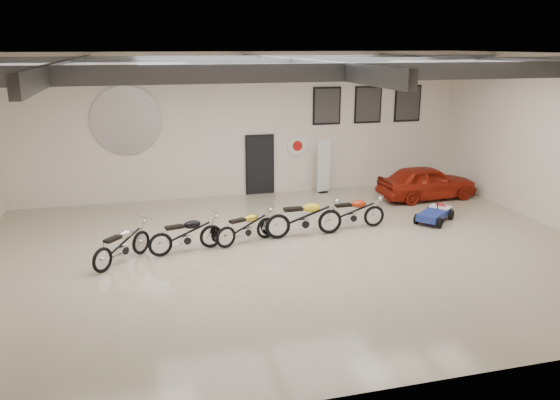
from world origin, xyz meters
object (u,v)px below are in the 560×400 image
object	(u,v)px
go_kart	(436,210)
vintage_car	(427,182)
motorcycle_black	(186,233)
banner_stand	(324,167)
motorcycle_red	(353,212)
motorcycle_gold	(246,226)
motorcycle_yellow	(304,217)
motorcycle_silver	(122,244)

from	to	relation	value
go_kart	vintage_car	distance (m)	2.53
go_kart	motorcycle_black	bearing A→B (deg)	146.07
banner_stand	go_kart	distance (m)	4.66
go_kart	motorcycle_red	bearing A→B (deg)	141.70
motorcycle_red	vintage_car	bearing A→B (deg)	31.90
motorcycle_gold	motorcycle_yellow	distance (m)	1.70
banner_stand	go_kart	size ratio (longest dim) A/B	1.08
motorcycle_yellow	banner_stand	bearing A→B (deg)	63.01
motorcycle_red	go_kart	xyz separation A→B (m)	(2.78, 0.05, -0.19)
vintage_car	motorcycle_red	bearing A→B (deg)	118.81
motorcycle_silver	motorcycle_black	bearing A→B (deg)	-35.79
banner_stand	motorcycle_silver	bearing A→B (deg)	-158.20
motorcycle_red	vintage_car	size ratio (longest dim) A/B	0.57
motorcycle_silver	motorcycle_red	world-z (taller)	motorcycle_red
banner_stand	motorcycle_yellow	size ratio (longest dim) A/B	0.87
motorcycle_silver	motorcycle_black	world-z (taller)	motorcycle_black
motorcycle_black	motorcycle_red	bearing A→B (deg)	-5.06
motorcycle_black	vintage_car	xyz separation A→B (m)	(8.64, 3.04, 0.09)
motorcycle_silver	motorcycle_black	xyz separation A→B (m)	(1.59, 0.34, 0.01)
motorcycle_black	motorcycle_gold	size ratio (longest dim) A/B	1.06
go_kart	motorcycle_yellow	bearing A→B (deg)	145.01
motorcycle_gold	go_kart	world-z (taller)	motorcycle_gold
banner_stand	motorcycle_red	bearing A→B (deg)	-111.28
motorcycle_silver	motorcycle_red	distance (m)	6.57
banner_stand	motorcycle_silver	xyz separation A→B (m)	(-7.00, -5.07, -0.46)
motorcycle_black	motorcycle_red	distance (m)	4.94
motorcycle_black	motorcycle_red	xyz separation A→B (m)	(4.90, 0.67, 0.01)
vintage_car	motorcycle_black	bearing A→B (deg)	105.83
motorcycle_gold	motorcycle_yellow	world-z (taller)	motorcycle_yellow
go_kart	motorcycle_gold	bearing A→B (deg)	145.02
motorcycle_gold	vintage_car	xyz separation A→B (m)	(6.99, 2.78, 0.11)
motorcycle_silver	vintage_car	distance (m)	10.78
motorcycle_yellow	motorcycle_black	bearing A→B (deg)	-174.73
banner_stand	motorcycle_red	size ratio (longest dim) A/B	0.97
motorcycle_black	vintage_car	distance (m)	9.16
motorcycle_yellow	vintage_car	size ratio (longest dim) A/B	0.63
banner_stand	motorcycle_black	distance (m)	7.20
motorcycle_yellow	motorcycle_red	bearing A→B (deg)	8.63
motorcycle_black	vintage_car	world-z (taller)	vintage_car
motorcycle_silver	motorcycle_gold	xyz separation A→B (m)	(3.24, 0.60, -0.02)
motorcycle_silver	vintage_car	world-z (taller)	vintage_car
motorcycle_silver	motorcycle_yellow	xyz separation A→B (m)	(4.93, 0.73, 0.07)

